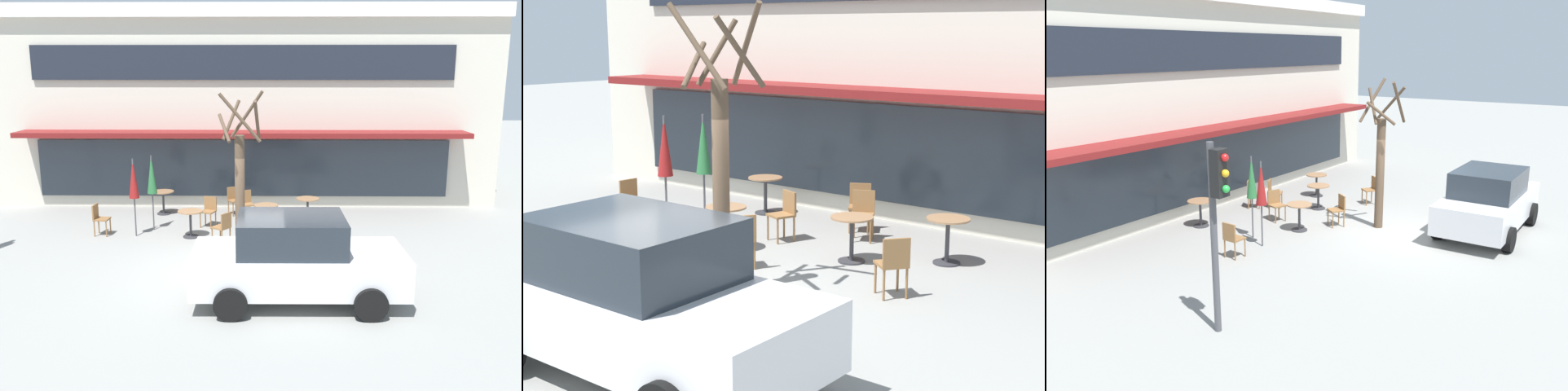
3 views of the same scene
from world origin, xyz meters
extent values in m
plane|color=gray|center=(0.00, 0.00, 0.00)|extent=(80.00, 80.00, 0.00)
cube|color=beige|center=(0.00, 10.00, 3.34)|extent=(17.11, 8.00, 6.67)
cube|color=maroon|center=(0.00, 5.45, 2.55)|extent=(14.54, 1.10, 0.16)
cube|color=#1E232D|center=(0.00, 5.94, 4.80)|extent=(13.69, 0.10, 1.10)
cube|color=#2D3842|center=(0.00, 5.94, 1.35)|extent=(13.69, 0.10, 1.90)
cylinder|color=#333338|center=(2.07, 4.02, 0.01)|extent=(0.44, 0.44, 0.03)
cylinder|color=#333338|center=(2.07, 4.02, 0.38)|extent=(0.07, 0.07, 0.70)
cylinder|color=#99704C|center=(2.07, 4.02, 0.74)|extent=(0.70, 0.70, 0.03)
cylinder|color=#333338|center=(0.81, 3.15, 0.01)|extent=(0.44, 0.44, 0.03)
cylinder|color=#333338|center=(0.81, 3.15, 0.38)|extent=(0.07, 0.07, 0.70)
cylinder|color=#99704C|center=(0.81, 3.15, 0.74)|extent=(0.70, 0.70, 0.03)
cylinder|color=#333338|center=(-2.53, 4.97, 0.01)|extent=(0.44, 0.44, 0.03)
cylinder|color=#333338|center=(-2.53, 4.97, 0.38)|extent=(0.07, 0.07, 0.70)
cylinder|color=#99704C|center=(-2.53, 4.97, 0.74)|extent=(0.70, 0.70, 0.03)
cylinder|color=#333338|center=(-1.29, 2.44, 0.01)|extent=(0.44, 0.44, 0.03)
cylinder|color=#333338|center=(-1.29, 2.44, 0.38)|extent=(0.07, 0.07, 0.70)
cylinder|color=#99704C|center=(-1.29, 2.44, 0.74)|extent=(0.70, 0.70, 0.03)
cylinder|color=#4C4C51|center=(-2.47, 3.13, 1.10)|extent=(0.04, 0.04, 2.20)
cone|color=#286B38|center=(-2.47, 3.13, 1.65)|extent=(0.28, 0.28, 1.10)
cylinder|color=#4C4C51|center=(-2.85, 2.52, 1.10)|extent=(0.04, 0.04, 2.20)
cone|color=maroon|center=(-2.85, 2.52, 1.65)|extent=(0.28, 0.28, 1.10)
cylinder|color=olive|center=(-0.82, 3.25, 0.23)|extent=(0.04, 0.04, 0.45)
cylinder|color=olive|center=(-1.14, 3.37, 0.23)|extent=(0.04, 0.04, 0.45)
cylinder|color=olive|center=(-0.70, 3.57, 0.23)|extent=(0.04, 0.04, 0.45)
cylinder|color=olive|center=(-1.02, 3.69, 0.23)|extent=(0.04, 0.04, 0.45)
cube|color=olive|center=(-0.92, 3.47, 0.47)|extent=(0.51, 0.51, 0.04)
cube|color=olive|center=(-0.86, 3.64, 0.69)|extent=(0.39, 0.17, 0.40)
cylinder|color=olive|center=(0.44, 4.30, 0.23)|extent=(0.04, 0.04, 0.45)
cylinder|color=olive|center=(0.13, 4.15, 0.23)|extent=(0.04, 0.04, 0.45)
cylinder|color=olive|center=(0.29, 4.60, 0.23)|extent=(0.04, 0.04, 0.45)
cylinder|color=olive|center=(-0.01, 4.45, 0.23)|extent=(0.04, 0.04, 0.45)
cube|color=olive|center=(0.21, 4.38, 0.47)|extent=(0.53, 0.53, 0.04)
cube|color=olive|center=(0.13, 4.54, 0.69)|extent=(0.38, 0.21, 0.40)
cylinder|color=olive|center=(-3.64, 2.75, 0.23)|extent=(0.04, 0.04, 0.45)
cylinder|color=olive|center=(-3.66, 2.41, 0.23)|extent=(0.04, 0.04, 0.45)
cylinder|color=olive|center=(-3.98, 2.77, 0.23)|extent=(0.04, 0.04, 0.45)
cylinder|color=olive|center=(-4.00, 2.44, 0.23)|extent=(0.04, 0.04, 0.45)
cube|color=olive|center=(-3.82, 2.59, 0.47)|extent=(0.42, 0.42, 0.04)
cube|color=olive|center=(-4.00, 2.61, 0.69)|extent=(0.06, 0.40, 0.40)
cylinder|color=olive|center=(0.04, 4.84, 0.23)|extent=(0.04, 0.04, 0.45)
cylinder|color=olive|center=(-0.25, 4.67, 0.23)|extent=(0.04, 0.04, 0.45)
cylinder|color=olive|center=(-0.13, 5.13, 0.23)|extent=(0.04, 0.04, 0.45)
cylinder|color=olive|center=(-0.42, 4.96, 0.23)|extent=(0.04, 0.04, 0.45)
cube|color=olive|center=(-0.19, 4.90, 0.47)|extent=(0.55, 0.55, 0.04)
cube|color=olive|center=(-0.28, 5.06, 0.69)|extent=(0.37, 0.23, 0.40)
cylinder|color=olive|center=(-0.63, 1.76, 0.23)|extent=(0.04, 0.04, 0.45)
cylinder|color=olive|center=(-0.43, 2.04, 0.23)|extent=(0.04, 0.04, 0.45)
cylinder|color=olive|center=(-0.35, 1.57, 0.23)|extent=(0.04, 0.04, 0.45)
cylinder|color=olive|center=(-0.15, 1.85, 0.23)|extent=(0.04, 0.04, 0.45)
cube|color=olive|center=(-0.39, 1.80, 0.47)|extent=(0.56, 0.56, 0.04)
cube|color=olive|center=(-0.24, 1.70, 0.69)|extent=(0.26, 0.35, 0.40)
cylinder|color=olive|center=(1.95, 2.05, 0.23)|extent=(0.04, 0.04, 0.45)
cylinder|color=olive|center=(2.16, 2.32, 0.23)|extent=(0.04, 0.04, 0.45)
cylinder|color=olive|center=(2.22, 1.84, 0.23)|extent=(0.04, 0.04, 0.45)
cylinder|color=olive|center=(2.43, 2.11, 0.23)|extent=(0.04, 0.04, 0.45)
cube|color=olive|center=(2.19, 2.08, 0.47)|extent=(0.56, 0.56, 0.04)
cube|color=olive|center=(2.33, 1.97, 0.69)|extent=(0.28, 0.34, 0.40)
cube|color=silver|center=(1.47, -1.90, 0.70)|extent=(4.22, 1.84, 0.76)
cube|color=#232B33|center=(1.32, -1.90, 1.42)|extent=(2.11, 1.62, 0.68)
cylinder|color=black|center=(2.76, -0.99, 0.32)|extent=(0.64, 0.23, 0.64)
cylinder|color=black|center=(2.78, -2.79, 0.32)|extent=(0.64, 0.23, 0.64)
cylinder|color=black|center=(0.16, -1.01, 0.32)|extent=(0.64, 0.23, 0.64)
cylinder|color=black|center=(0.17, -2.81, 0.32)|extent=(0.64, 0.23, 0.64)
cylinder|color=brown|center=(0.18, 0.75, 1.53)|extent=(0.24, 0.24, 3.05)
cylinder|color=brown|center=(0.60, 0.72, 3.41)|extent=(0.16, 0.91, 0.98)
cylinder|color=brown|center=(0.34, 1.13, 3.51)|extent=(0.85, 0.43, 1.17)
cylinder|color=brown|center=(-0.02, 0.93, 3.40)|extent=(0.46, 0.51, 0.94)
cylinder|color=brown|center=(-0.17, 0.61, 3.23)|extent=(0.37, 0.77, 0.63)
cylinder|color=brown|center=(0.22, 0.29, 3.50)|extent=(0.99, 0.16, 1.15)
cylinder|color=#47474C|center=(-6.73, 0.48, 1.70)|extent=(0.12, 0.12, 3.40)
cube|color=black|center=(-6.73, 0.30, 2.90)|extent=(0.26, 0.20, 0.80)
sphere|color=red|center=(-6.73, 0.17, 3.17)|extent=(0.13, 0.13, 0.13)
sphere|color=gold|center=(-6.73, 0.17, 2.91)|extent=(0.13, 0.13, 0.13)
sphere|color=green|center=(-6.73, 0.17, 2.65)|extent=(0.13, 0.13, 0.13)
camera|label=1|loc=(0.88, -12.32, 4.55)|focal=38.00mm
camera|label=2|loc=(7.73, -7.32, 3.71)|focal=55.00mm
camera|label=3|loc=(-13.26, -5.74, 4.86)|focal=38.00mm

